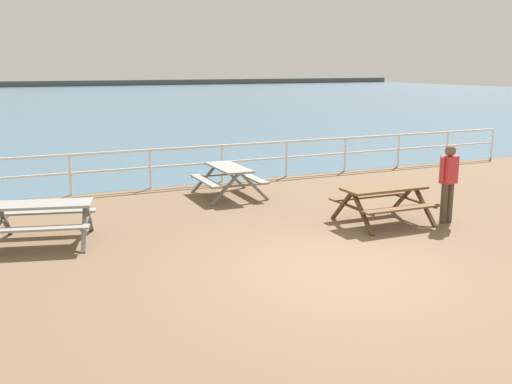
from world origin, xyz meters
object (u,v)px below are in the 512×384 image
picnic_table_near_right (43,213)px  picnic_table_mid_centre (384,196)px  picnic_table_near_left (229,174)px  visitor (448,179)px

picnic_table_near_right → picnic_table_mid_centre: size_ratio=1.17×
picnic_table_near_right → picnic_table_mid_centre: (6.68, -1.49, 0.00)m
picnic_table_near_left → picnic_table_near_right: bearing=117.7°
picnic_table_near_left → visitor: bearing=-141.4°
picnic_table_near_left → picnic_table_mid_centre: 4.27m
picnic_table_near_left → picnic_table_near_right: (-4.69, -2.29, 0.00)m
picnic_table_near_left → picnic_table_near_right: same height
picnic_table_near_right → visitor: (7.92, -2.03, 0.36)m
picnic_table_near_right → picnic_table_mid_centre: 6.85m
picnic_table_near_right → visitor: bearing=0.8°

